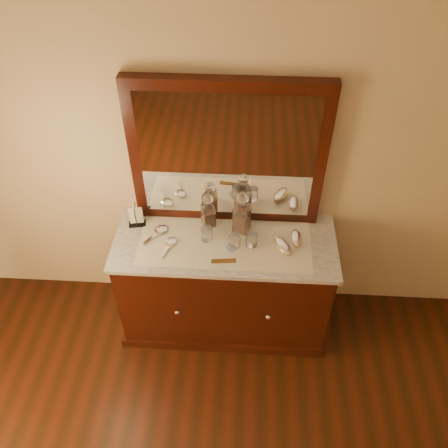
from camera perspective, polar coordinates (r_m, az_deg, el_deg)
The scene contains 18 objects.
dresser_cabinet at distance 3.32m, azimuth 0.10°, elevation -7.46°, with size 1.40×0.55×0.82m, color black.
dresser_plinth at distance 3.62m, azimuth 0.10°, elevation -11.14°, with size 1.46×0.59×0.08m, color black.
knob_left at distance 3.14m, azimuth -5.77°, elevation -10.73°, with size 0.04×0.04×0.04m, color silver.
knob_right at distance 3.12m, azimuth 5.41°, elevation -11.27°, with size 0.04×0.04×0.04m, color silver.
marble_top at distance 3.00m, azimuth 0.11°, elevation -2.35°, with size 1.44×0.59×0.03m, color white.
mirror_frame at distance 2.85m, azimuth 0.42°, elevation 8.43°, with size 1.20×0.08×1.00m, color black.
mirror_glass at distance 2.83m, azimuth 0.38°, elevation 8.03°, with size 1.06×0.01×0.86m, color white.
lace_runner at distance 2.98m, azimuth 0.09°, elevation -2.40°, with size 1.10×0.45×0.00m, color silver.
pin_dish at distance 2.94m, azimuth 0.82°, elevation -2.91°, with size 0.07×0.07×0.01m, color white.
comb at distance 2.87m, azimuth -0.04°, elevation -4.55°, with size 0.15×0.03×0.01m, color brown.
napkin_rack at distance 3.12m, azimuth -10.72°, elevation 0.89°, with size 0.12×0.08×0.17m.
decanter_left at distance 3.03m, azimuth -1.93°, elevation 1.27°, with size 0.10×0.10×0.26m.
decanter_right at distance 2.99m, azimuth 2.22°, elevation 0.99°, with size 0.12×0.12×0.31m.
brush_near at distance 2.95m, azimuth 7.23°, elevation -2.75°, with size 0.14×0.18×0.05m.
brush_far at distance 3.01m, azimuth 8.84°, elevation -1.77°, with size 0.07×0.15×0.04m.
hand_mirror_outer at distance 3.07m, azimuth -8.00°, elevation -0.94°, with size 0.16×0.21×0.02m.
hand_mirror_inner at distance 2.98m, azimuth -6.67°, elevation -2.43°, with size 0.10×0.20×0.02m.
tumblers at distance 2.95m, azimuth 0.83°, elevation -1.72°, with size 0.37×0.13×0.09m.
Camera 1 is at (0.12, -0.13, 2.99)m, focal length 37.29 mm.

